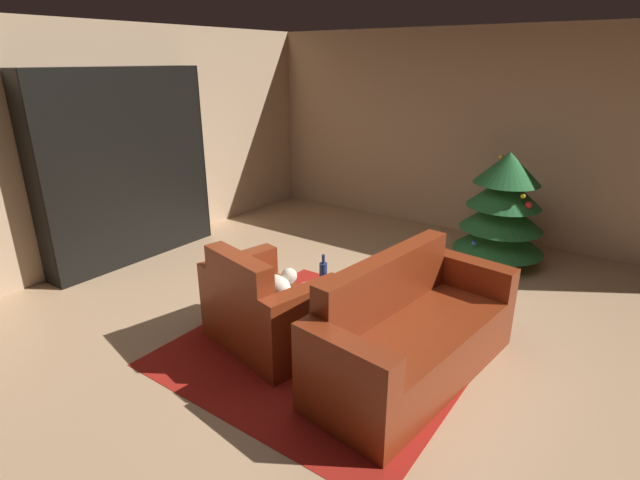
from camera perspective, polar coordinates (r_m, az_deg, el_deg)
The scene contains 11 objects.
ground_plane at distance 4.18m, azimuth 3.60°, elevation -11.30°, with size 7.67×7.67×0.00m, color tan.
wall_back at distance 6.59m, azimuth 19.24°, elevation 11.40°, with size 6.51×0.06×2.58m, color tan.
wall_left at distance 5.99m, azimuth -23.65°, elevation 10.02°, with size 0.06×6.50×2.58m, color tan.
area_rug at distance 4.06m, azimuth 1.00°, elevation -12.26°, with size 2.20×2.23×0.01m, color #A01C14.
bookshelf_unit at distance 5.93m, azimuth -20.74°, elevation 7.77°, with size 0.32×2.01×2.12m.
armchair_red at distance 3.97m, azimuth -6.22°, elevation -8.19°, with size 1.14×0.91×0.84m.
couch_red at distance 3.68m, azimuth 10.54°, elevation -11.01°, with size 0.93×1.86×0.87m.
coffee_table at distance 3.91m, azimuth 1.74°, elevation -7.21°, with size 0.77×0.77×0.42m.
book_stack_on_table at distance 3.90m, azimuth 2.01°, elevation -5.51°, with size 0.23×0.19×0.14m.
bottle_on_table at distance 4.01m, azimuth 0.39°, elevation -4.05°, with size 0.07×0.07×0.29m.
decorated_tree at distance 5.78m, azimuth 20.57°, elevation 3.46°, with size 0.99×0.99×1.27m.
Camera 1 is at (1.86, -3.04, 2.20)m, focal length 27.40 mm.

